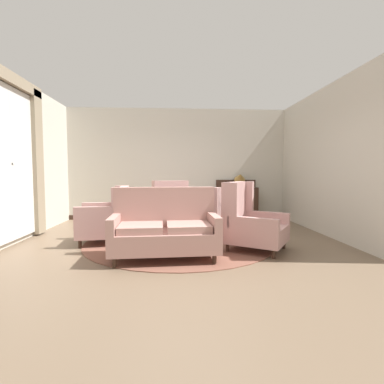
{
  "coord_description": "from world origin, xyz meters",
  "views": [
    {
      "loc": [
        -0.09,
        -4.92,
        1.26
      ],
      "look_at": [
        0.22,
        0.3,
        0.91
      ],
      "focal_mm": 26.89,
      "sensor_mm": 36.0,
      "label": 1
    }
  ],
  "objects_px": {
    "coffee_table": "(177,219)",
    "settee": "(165,230)",
    "side_table": "(222,209)",
    "gramophone": "(239,179)",
    "sideboard": "(237,201)",
    "armchair_foreground_right": "(250,222)",
    "armchair_near_sideboard": "(108,219)",
    "porcelain_vase": "(177,205)",
    "armchair_near_window": "(206,212)",
    "armchair_far_left": "(168,208)"
  },
  "relations": [
    {
      "from": "coffee_table",
      "to": "settee",
      "type": "bearing_deg",
      "value": -101.61
    },
    {
      "from": "side_table",
      "to": "gramophone",
      "type": "relative_size",
      "value": 1.58
    },
    {
      "from": "settee",
      "to": "sideboard",
      "type": "height_order",
      "value": "sideboard"
    },
    {
      "from": "armchair_foreground_right",
      "to": "sideboard",
      "type": "height_order",
      "value": "armchair_foreground_right"
    },
    {
      "from": "settee",
      "to": "gramophone",
      "type": "relative_size",
      "value": 3.37
    },
    {
      "from": "armchair_near_sideboard",
      "to": "side_table",
      "type": "distance_m",
      "value": 2.49
    },
    {
      "from": "porcelain_vase",
      "to": "sideboard",
      "type": "relative_size",
      "value": 0.3
    },
    {
      "from": "armchair_near_window",
      "to": "settee",
      "type": "bearing_deg",
      "value": 95.1
    },
    {
      "from": "armchair_far_left",
      "to": "sideboard",
      "type": "distance_m",
      "value": 2.1
    },
    {
      "from": "coffee_table",
      "to": "porcelain_vase",
      "type": "height_order",
      "value": "porcelain_vase"
    },
    {
      "from": "armchair_far_left",
      "to": "coffee_table",
      "type": "bearing_deg",
      "value": 79.54
    },
    {
      "from": "sideboard",
      "to": "settee",
      "type": "bearing_deg",
      "value": -118.07
    },
    {
      "from": "porcelain_vase",
      "to": "gramophone",
      "type": "bearing_deg",
      "value": 54.65
    },
    {
      "from": "side_table",
      "to": "porcelain_vase",
      "type": "bearing_deg",
      "value": -131.74
    },
    {
      "from": "coffee_table",
      "to": "side_table",
      "type": "relative_size",
      "value": 1.16
    },
    {
      "from": "armchair_near_sideboard",
      "to": "gramophone",
      "type": "relative_size",
      "value": 2.16
    },
    {
      "from": "armchair_far_left",
      "to": "armchair_near_sideboard",
      "type": "distance_m",
      "value": 1.72
    },
    {
      "from": "armchair_far_left",
      "to": "armchair_foreground_right",
      "type": "xyz_separation_m",
      "value": [
        1.4,
        -1.99,
        -0.0
      ]
    },
    {
      "from": "coffee_table",
      "to": "side_table",
      "type": "bearing_deg",
      "value": 49.54
    },
    {
      "from": "porcelain_vase",
      "to": "settee",
      "type": "xyz_separation_m",
      "value": [
        -0.19,
        -0.97,
        -0.25
      ]
    },
    {
      "from": "coffee_table",
      "to": "armchair_near_sideboard",
      "type": "bearing_deg",
      "value": 175.57
    },
    {
      "from": "porcelain_vase",
      "to": "armchair_near_window",
      "type": "xyz_separation_m",
      "value": [
        0.62,
        0.9,
        -0.25
      ]
    },
    {
      "from": "armchair_far_left",
      "to": "side_table",
      "type": "height_order",
      "value": "armchair_far_left"
    },
    {
      "from": "armchair_foreground_right",
      "to": "armchair_near_sideboard",
      "type": "relative_size",
      "value": 1.19
    },
    {
      "from": "sideboard",
      "to": "armchair_foreground_right",
      "type": "bearing_deg",
      "value": -98.17
    },
    {
      "from": "porcelain_vase",
      "to": "gramophone",
      "type": "distance_m",
      "value": 2.92
    },
    {
      "from": "gramophone",
      "to": "sideboard",
      "type": "bearing_deg",
      "value": 117.98
    },
    {
      "from": "settee",
      "to": "armchair_near_sideboard",
      "type": "distance_m",
      "value": 1.46
    },
    {
      "from": "porcelain_vase",
      "to": "armchair_near_sideboard",
      "type": "height_order",
      "value": "armchair_near_sideboard"
    },
    {
      "from": "coffee_table",
      "to": "armchair_foreground_right",
      "type": "bearing_deg",
      "value": -23.32
    },
    {
      "from": "coffee_table",
      "to": "armchair_near_sideboard",
      "type": "height_order",
      "value": "armchair_near_sideboard"
    },
    {
      "from": "armchair_foreground_right",
      "to": "sideboard",
      "type": "relative_size",
      "value": 1.11
    },
    {
      "from": "armchair_near_window",
      "to": "gramophone",
      "type": "xyz_separation_m",
      "value": [
        1.05,
        1.46,
        0.67
      ]
    },
    {
      "from": "armchair_near_window",
      "to": "armchair_far_left",
      "type": "bearing_deg",
      "value": -3.46
    },
    {
      "from": "side_table",
      "to": "sideboard",
      "type": "bearing_deg",
      "value": 64.56
    },
    {
      "from": "armchair_near_sideboard",
      "to": "armchair_far_left",
      "type": "bearing_deg",
      "value": 136.45
    },
    {
      "from": "armchair_foreground_right",
      "to": "armchair_near_sideboard",
      "type": "distance_m",
      "value": 2.52
    },
    {
      "from": "coffee_table",
      "to": "porcelain_vase",
      "type": "bearing_deg",
      "value": 86.41
    },
    {
      "from": "armchair_near_window",
      "to": "armchair_foreground_right",
      "type": "bearing_deg",
      "value": 139.86
    },
    {
      "from": "settee",
      "to": "armchair_far_left",
      "type": "distance_m",
      "value": 2.39
    },
    {
      "from": "armchair_near_window",
      "to": "armchair_foreground_right",
      "type": "relative_size",
      "value": 0.89
    },
    {
      "from": "settee",
      "to": "armchair_foreground_right",
      "type": "height_order",
      "value": "armchair_foreground_right"
    },
    {
      "from": "armchair_near_window",
      "to": "armchair_near_sideboard",
      "type": "height_order",
      "value": "armchair_near_sideboard"
    },
    {
      "from": "armchair_far_left",
      "to": "gramophone",
      "type": "xyz_separation_m",
      "value": [
        1.88,
        0.94,
        0.64
      ]
    },
    {
      "from": "side_table",
      "to": "gramophone",
      "type": "bearing_deg",
      "value": 61.46
    },
    {
      "from": "settee",
      "to": "gramophone",
      "type": "xyz_separation_m",
      "value": [
        1.86,
        3.33,
        0.67
      ]
    },
    {
      "from": "porcelain_vase",
      "to": "sideboard",
      "type": "height_order",
      "value": "sideboard"
    },
    {
      "from": "armchair_near_sideboard",
      "to": "coffee_table",
      "type": "bearing_deg",
      "value": 79.09
    },
    {
      "from": "armchair_near_window",
      "to": "side_table",
      "type": "relative_size",
      "value": 1.44
    },
    {
      "from": "settee",
      "to": "porcelain_vase",
      "type": "bearing_deg",
      "value": 76.08
    }
  ]
}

